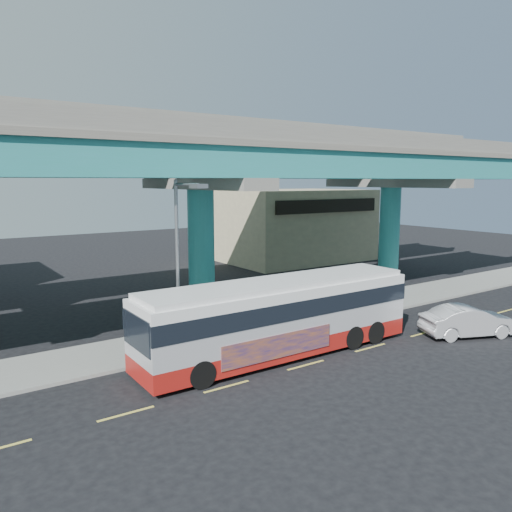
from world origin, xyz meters
TOP-DOWN VIEW (x-y plane):
  - ground at (0.00, 0.00)m, footprint 120.00×120.00m
  - sidewalk at (0.00, 5.50)m, footprint 70.00×4.00m
  - lane_markings at (-0.00, -0.30)m, footprint 58.00×0.12m
  - viaduct at (-0.00, 9.11)m, footprint 52.00×12.40m
  - building_beige at (18.00, 22.98)m, footprint 14.00×10.23m
  - transit_bus at (-0.14, 1.38)m, footprint 13.55×2.98m
  - sedan at (9.46, -1.89)m, footprint 5.16×6.01m
  - street_lamp at (-3.90, 3.44)m, footprint 0.50×2.53m
  - stop_sign at (7.24, 4.18)m, footprint 0.68×0.27m

SIDE VIEW (x-z plane):
  - ground at x=0.00m, z-range 0.00..0.00m
  - lane_markings at x=0.00m, z-range 0.00..0.01m
  - sidewalk at x=0.00m, z-range 0.00..0.15m
  - sedan at x=9.46m, z-range 0.00..1.58m
  - stop_sign at x=7.24m, z-range 0.65..3.01m
  - transit_bus at x=-0.14m, z-range 0.17..3.64m
  - building_beige at x=18.00m, z-range 0.01..7.01m
  - street_lamp at x=-3.90m, z-range 1.31..9.08m
  - viaduct at x=0.00m, z-range 3.29..14.99m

